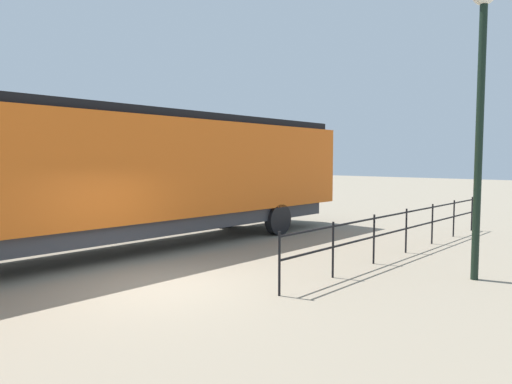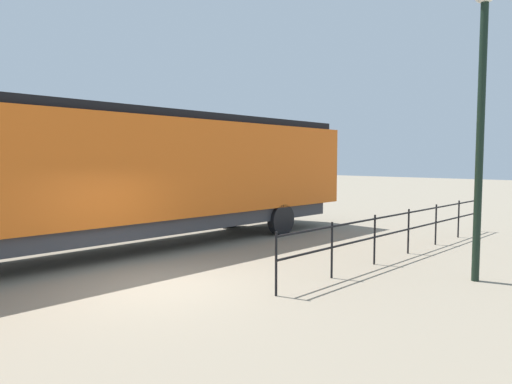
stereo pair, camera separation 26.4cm
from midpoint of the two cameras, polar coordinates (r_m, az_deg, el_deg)
name	(u,v)px [view 1 (the left image)]	position (r m, az deg, el deg)	size (l,w,h in m)	color
ground_plane	(156,286)	(9.91, -13.36, -11.54)	(120.00, 120.00, 0.00)	gray
locomotive	(125,172)	(13.39, -16.86, 2.41)	(2.93, 17.73, 4.07)	orange
lamp_post	(481,79)	(10.99, 26.15, 12.83)	(0.49, 0.49, 6.44)	black
platform_fence	(406,224)	(13.42, 18.08, -3.95)	(0.05, 11.21, 1.27)	black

